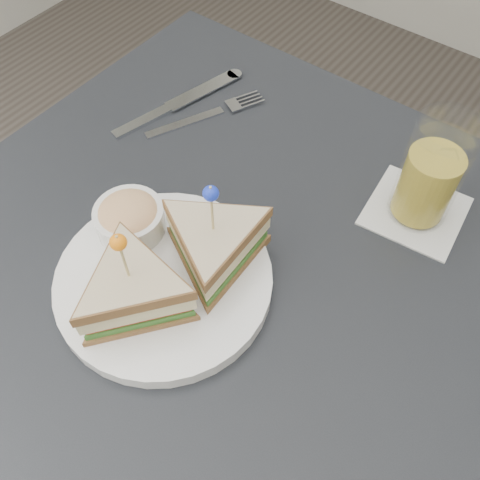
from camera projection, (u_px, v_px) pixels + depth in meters
name	position (u px, v px, depth m)	size (l,w,h in m)	color
ground_plane	(234.00, 436.00, 1.27)	(3.50, 3.50, 0.00)	#3F3833
table	(230.00, 295.00, 0.72)	(0.80, 0.80, 0.75)	black
plate_meal	(168.00, 265.00, 0.61)	(0.34, 0.34, 0.15)	white
cutlery_fork	(211.00, 114.00, 0.82)	(0.10, 0.18, 0.01)	silver
cutlery_knife	(174.00, 105.00, 0.83)	(0.08, 0.24, 0.01)	silver
drink_set	(430.00, 177.00, 0.65)	(0.13, 0.13, 0.15)	silver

